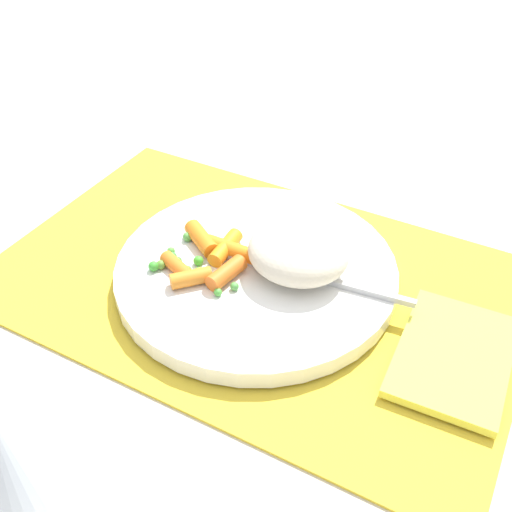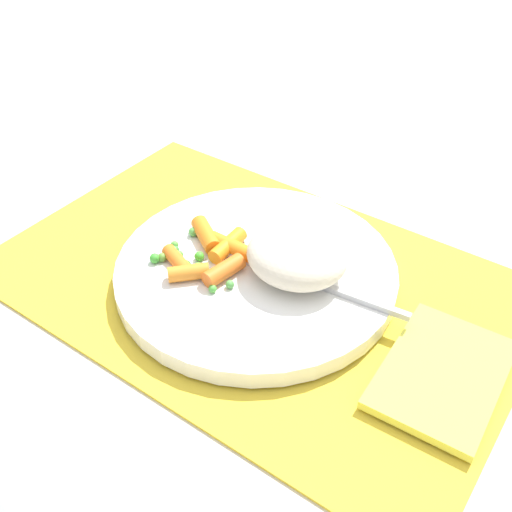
{
  "view_description": "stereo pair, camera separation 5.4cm",
  "coord_description": "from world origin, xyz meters",
  "px_view_note": "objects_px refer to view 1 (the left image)",
  "views": [
    {
      "loc": [
        -0.21,
        0.39,
        0.39
      ],
      "look_at": [
        0.0,
        0.0,
        0.03
      ],
      "focal_mm": 42.89,
      "sensor_mm": 36.0,
      "label": 1
    },
    {
      "loc": [
        -0.26,
        0.36,
        0.39
      ],
      "look_at": [
        0.0,
        0.0,
        0.03
      ],
      "focal_mm": 42.89,
      "sensor_mm": 36.0,
      "label": 2
    }
  ],
  "objects_px": {
    "plate": "(256,271)",
    "fork": "(287,270)",
    "carrot_portion": "(211,258)",
    "napkin": "(454,356)",
    "rice_mound": "(298,252)",
    "wine_glass": "(12,467)"
  },
  "relations": [
    {
      "from": "carrot_portion",
      "to": "fork",
      "type": "relative_size",
      "value": 0.46
    },
    {
      "from": "plate",
      "to": "fork",
      "type": "distance_m",
      "value": 0.03
    },
    {
      "from": "carrot_portion",
      "to": "wine_glass",
      "type": "distance_m",
      "value": 0.29
    },
    {
      "from": "wine_glass",
      "to": "carrot_portion",
      "type": "bearing_deg",
      "value": -78.76
    },
    {
      "from": "napkin",
      "to": "carrot_portion",
      "type": "bearing_deg",
      "value": 1.96
    },
    {
      "from": "carrot_portion",
      "to": "plate",
      "type": "bearing_deg",
      "value": -152.04
    },
    {
      "from": "plate",
      "to": "wine_glass",
      "type": "bearing_deg",
      "value": 93.38
    },
    {
      "from": "fork",
      "to": "wine_glass",
      "type": "bearing_deg",
      "value": 87.33
    },
    {
      "from": "carrot_portion",
      "to": "wine_glass",
      "type": "height_order",
      "value": "wine_glass"
    },
    {
      "from": "rice_mound",
      "to": "fork",
      "type": "height_order",
      "value": "rice_mound"
    },
    {
      "from": "plate",
      "to": "napkin",
      "type": "bearing_deg",
      "value": 176.46
    },
    {
      "from": "rice_mound",
      "to": "carrot_portion",
      "type": "height_order",
      "value": "rice_mound"
    },
    {
      "from": "wine_glass",
      "to": "fork",
      "type": "bearing_deg",
      "value": -92.67
    },
    {
      "from": "plate",
      "to": "napkin",
      "type": "distance_m",
      "value": 0.19
    },
    {
      "from": "plate",
      "to": "napkin",
      "type": "height_order",
      "value": "plate"
    },
    {
      "from": "rice_mound",
      "to": "fork",
      "type": "xyz_separation_m",
      "value": [
        0.01,
        0.01,
        -0.02
      ]
    },
    {
      "from": "fork",
      "to": "napkin",
      "type": "relative_size",
      "value": 1.53
    },
    {
      "from": "rice_mound",
      "to": "napkin",
      "type": "height_order",
      "value": "rice_mound"
    },
    {
      "from": "carrot_portion",
      "to": "fork",
      "type": "bearing_deg",
      "value": -161.4
    },
    {
      "from": "plate",
      "to": "fork",
      "type": "height_order",
      "value": "fork"
    },
    {
      "from": "napkin",
      "to": "plate",
      "type": "bearing_deg",
      "value": -3.54
    },
    {
      "from": "plate",
      "to": "carrot_portion",
      "type": "bearing_deg",
      "value": 27.96
    }
  ]
}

